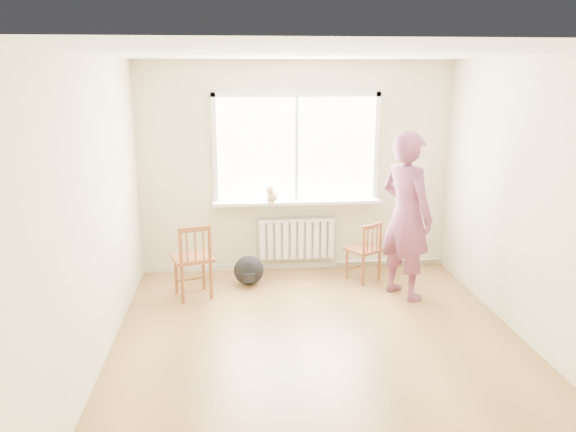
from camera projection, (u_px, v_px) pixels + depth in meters
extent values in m
plane|color=#9C7240|center=(321.00, 346.00, 5.37)|extent=(4.50, 4.50, 0.00)
plane|color=white|center=(326.00, 53.00, 4.70)|extent=(4.50, 4.50, 0.00)
cube|color=beige|center=(296.00, 168.00, 7.20)|extent=(4.00, 0.01, 2.70)
cube|color=white|center=(296.00, 149.00, 7.12)|extent=(2.00, 0.02, 1.30)
cube|color=white|center=(297.00, 94.00, 6.93)|extent=(2.12, 0.05, 0.06)
cube|color=white|center=(215.00, 150.00, 7.01)|extent=(0.06, 0.05, 1.42)
cube|color=white|center=(376.00, 148.00, 7.19)|extent=(0.06, 0.05, 1.42)
cube|color=white|center=(297.00, 149.00, 7.10)|extent=(0.04, 0.05, 1.30)
cube|color=white|center=(297.00, 202.00, 7.20)|extent=(2.15, 0.22, 0.04)
cube|color=white|center=(296.00, 238.00, 7.38)|extent=(1.00, 0.02, 0.55)
cube|color=white|center=(297.00, 239.00, 7.33)|extent=(1.00, 0.10, 0.51)
cube|color=white|center=(297.00, 220.00, 7.27)|extent=(1.00, 0.12, 0.03)
cylinder|color=silver|center=(388.00, 260.00, 7.57)|extent=(1.40, 0.04, 0.04)
cube|color=beige|center=(296.00, 265.00, 7.51)|extent=(4.00, 0.03, 0.08)
cube|color=brown|center=(192.00, 258.00, 6.47)|extent=(0.54, 0.53, 0.04)
cylinder|color=brown|center=(204.00, 270.00, 6.74)|extent=(0.04, 0.04, 0.47)
cylinder|color=brown|center=(176.00, 274.00, 6.61)|extent=(0.04, 0.04, 0.47)
cylinder|color=brown|center=(211.00, 280.00, 6.44)|extent=(0.04, 0.04, 0.47)
cylinder|color=brown|center=(182.00, 284.00, 6.32)|extent=(0.04, 0.04, 0.47)
cylinder|color=brown|center=(210.00, 262.00, 6.39)|extent=(0.04, 0.04, 0.89)
cylinder|color=brown|center=(181.00, 266.00, 6.26)|extent=(0.04, 0.04, 0.89)
cube|color=brown|center=(195.00, 229.00, 6.23)|extent=(0.35, 0.14, 0.06)
cylinder|color=brown|center=(203.00, 244.00, 6.31)|extent=(0.02, 0.02, 0.35)
cylinder|color=brown|center=(195.00, 245.00, 6.27)|extent=(0.02, 0.02, 0.35)
cylinder|color=brown|center=(187.00, 246.00, 6.24)|extent=(0.02, 0.02, 0.35)
cube|color=brown|center=(364.00, 249.00, 7.00)|extent=(0.51, 0.50, 0.04)
cylinder|color=brown|center=(363.00, 259.00, 7.24)|extent=(0.03, 0.03, 0.40)
cylinder|color=brown|center=(347.00, 264.00, 7.07)|extent=(0.03, 0.03, 0.40)
cylinder|color=brown|center=(379.00, 265.00, 7.02)|extent=(0.03, 0.03, 0.40)
cylinder|color=brown|center=(363.00, 270.00, 6.85)|extent=(0.03, 0.03, 0.40)
cylinder|color=brown|center=(380.00, 252.00, 6.97)|extent=(0.04, 0.04, 0.76)
cylinder|color=brown|center=(363.00, 256.00, 6.81)|extent=(0.04, 0.04, 0.76)
cube|color=brown|center=(373.00, 226.00, 6.80)|extent=(0.28, 0.19, 0.05)
cylinder|color=brown|center=(377.00, 238.00, 6.89)|extent=(0.02, 0.02, 0.30)
cylinder|color=brown|center=(372.00, 239.00, 6.84)|extent=(0.02, 0.02, 0.30)
cylinder|color=brown|center=(368.00, 240.00, 6.80)|extent=(0.02, 0.02, 0.30)
imported|color=#B23B4D|center=(406.00, 216.00, 6.37)|extent=(0.75, 0.84, 1.93)
ellipsoid|color=beige|center=(272.00, 195.00, 7.07)|extent=(0.23, 0.28, 0.18)
sphere|color=beige|center=(270.00, 190.00, 6.94)|extent=(0.10, 0.10, 0.10)
cone|color=beige|center=(268.00, 186.00, 6.93)|extent=(0.03, 0.03, 0.04)
cone|color=beige|center=(272.00, 186.00, 6.92)|extent=(0.03, 0.03, 0.04)
cylinder|color=beige|center=(274.00, 197.00, 7.21)|extent=(0.07, 0.16, 0.02)
cylinder|color=beige|center=(268.00, 200.00, 7.00)|extent=(0.02, 0.02, 0.09)
cylinder|color=beige|center=(272.00, 200.00, 6.99)|extent=(0.02, 0.02, 0.09)
ellipsoid|color=black|center=(249.00, 270.00, 6.90)|extent=(0.42, 0.35, 0.37)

